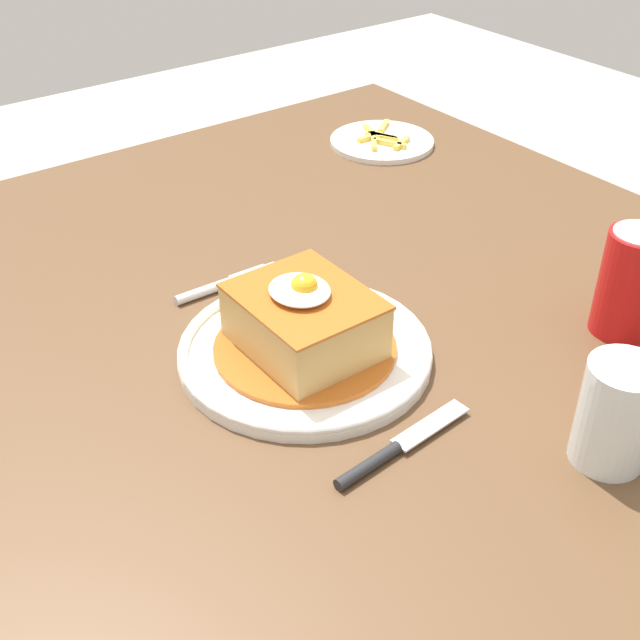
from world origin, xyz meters
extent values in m
cube|color=brown|center=(0.00, 0.00, 0.72)|extent=(1.20, 1.06, 0.04)
cylinder|color=brown|center=(-0.52, 0.45, 0.35)|extent=(0.07, 0.07, 0.70)
cylinder|color=white|center=(0.03, -0.09, 0.75)|extent=(0.27, 0.27, 0.01)
torus|color=white|center=(0.03, -0.09, 0.75)|extent=(0.27, 0.27, 0.01)
cylinder|color=#B75B1E|center=(0.03, -0.09, 0.76)|extent=(0.20, 0.20, 0.01)
cube|color=tan|center=(0.03, -0.09, 0.79)|extent=(0.14, 0.12, 0.06)
cube|color=#B75B1E|center=(0.03, -0.09, 0.82)|extent=(0.15, 0.12, 0.00)
ellipsoid|color=white|center=(0.03, -0.10, 0.83)|extent=(0.07, 0.06, 0.01)
sphere|color=yellow|center=(0.03, -0.09, 0.83)|extent=(0.03, 0.03, 0.03)
cylinder|color=silver|center=(-0.14, -0.12, 0.75)|extent=(0.01, 0.08, 0.01)
cube|color=silver|center=(-0.14, -0.05, 0.75)|extent=(0.02, 0.05, 0.00)
cylinder|color=silver|center=(-0.13, -0.03, 0.75)|extent=(0.00, 0.03, 0.00)
cylinder|color=silver|center=(-0.14, -0.03, 0.75)|extent=(0.00, 0.03, 0.00)
cylinder|color=silver|center=(-0.14, -0.03, 0.75)|extent=(0.00, 0.03, 0.00)
cylinder|color=#262628|center=(0.20, -0.15, 0.75)|extent=(0.02, 0.08, 0.01)
cube|color=silver|center=(0.20, -0.06, 0.75)|extent=(0.03, 0.09, 0.00)
cylinder|color=red|center=(0.20, 0.22, 0.80)|extent=(0.07, 0.07, 0.12)
cylinder|color=gold|center=(0.32, 0.04, 0.77)|extent=(0.06, 0.06, 0.06)
cylinder|color=silver|center=(0.32, 0.04, 0.79)|extent=(0.07, 0.07, 0.10)
cylinder|color=white|center=(-0.36, 0.35, 0.75)|extent=(0.17, 0.17, 0.01)
cube|color=#EAC64C|center=(-0.39, 0.38, 0.76)|extent=(0.03, 0.04, 0.01)
cube|color=#EAC64C|center=(-0.36, 0.32, 0.76)|extent=(0.06, 0.05, 0.01)
cube|color=#EAC64C|center=(-0.33, 0.34, 0.76)|extent=(0.05, 0.03, 0.01)
cube|color=#EAC64C|center=(-0.37, 0.33, 0.76)|extent=(0.01, 0.05, 0.01)
cube|color=#EAC64C|center=(-0.39, 0.35, 0.76)|extent=(0.06, 0.03, 0.01)
cube|color=#EAC64C|center=(-0.32, 0.36, 0.76)|extent=(0.03, 0.05, 0.01)
cube|color=#EAC64C|center=(-0.36, 0.35, 0.76)|extent=(0.05, 0.03, 0.01)
cube|color=#EAC64C|center=(-0.36, 0.35, 0.76)|extent=(0.05, 0.03, 0.01)
cube|color=#EAC64C|center=(-0.36, 0.35, 0.76)|extent=(0.05, 0.03, 0.01)
camera|label=1|loc=(0.61, -0.50, 1.28)|focal=46.48mm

